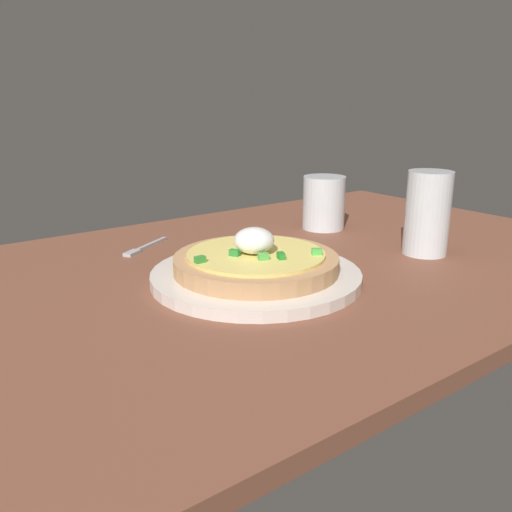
% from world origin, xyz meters
% --- Properties ---
extents(dining_table, '(1.17, 0.68, 0.02)m').
position_xyz_m(dining_table, '(0.00, 0.00, 0.01)').
color(dining_table, brown).
rests_on(dining_table, ground).
extents(plate, '(0.27, 0.27, 0.01)m').
position_xyz_m(plate, '(-0.03, -0.04, 0.03)').
color(plate, silver).
rests_on(plate, dining_table).
extents(pizza, '(0.21, 0.21, 0.06)m').
position_xyz_m(pizza, '(-0.04, -0.04, 0.05)').
color(pizza, tan).
rests_on(pizza, plate).
extents(cup_near, '(0.07, 0.07, 0.13)m').
position_xyz_m(cup_near, '(0.25, -0.10, 0.08)').
color(cup_near, silver).
rests_on(cup_near, dining_table).
extents(cup_far, '(0.07, 0.07, 0.09)m').
position_xyz_m(cup_far, '(0.23, 0.11, 0.06)').
color(cup_far, silver).
rests_on(cup_far, dining_table).
extents(fork, '(0.10, 0.06, 0.00)m').
position_xyz_m(fork, '(-0.09, 0.18, 0.02)').
color(fork, '#B7B7BC').
rests_on(fork, dining_table).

